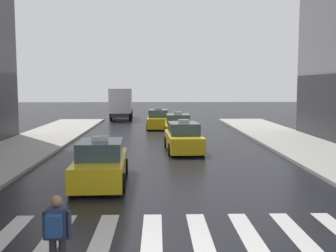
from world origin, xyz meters
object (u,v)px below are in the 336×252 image
Objects in this scene: taxi_lead at (101,164)px; taxi_second at (183,138)px; box_truck at (121,102)px; pedestrian_with_backpack at (57,231)px; taxi_third at (178,127)px; taxi_fourth at (158,120)px.

taxi_lead is 8.04m from taxi_second.
pedestrian_with_backpack is (1.99, -35.90, -0.88)m from box_truck.
taxi_second is 6.37m from taxi_third.
box_truck reaches higher than taxi_second.
taxi_third is at bearing 75.08° from taxi_lead.
taxi_lead and taxi_third have the same top height.
taxi_fourth is 26.74m from pedestrian_with_backpack.
taxi_second is 1.01× the size of taxi_fourth.
taxi_second is at bearing -83.35° from taxi_fourth.
taxi_lead is 19.18m from taxi_fourth.
taxi_second is 21.79m from box_truck.
taxi_lead is 7.62m from pedestrian_with_backpack.
taxi_lead is at bearing 91.87° from pedestrian_with_backpack.
taxi_second is 11.94m from taxi_fourth.
taxi_lead is 2.79× the size of pedestrian_with_backpack.
taxi_third is 15.70m from box_truck.
taxi_second reaches higher than pedestrian_with_backpack.
taxi_third is at bearing 89.84° from taxi_second.
taxi_second is at bearing 63.42° from taxi_lead.
box_truck is at bearing 93.53° from taxi_lead.
taxi_lead and taxi_second have the same top height.
taxi_lead is at bearing -116.58° from taxi_second.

